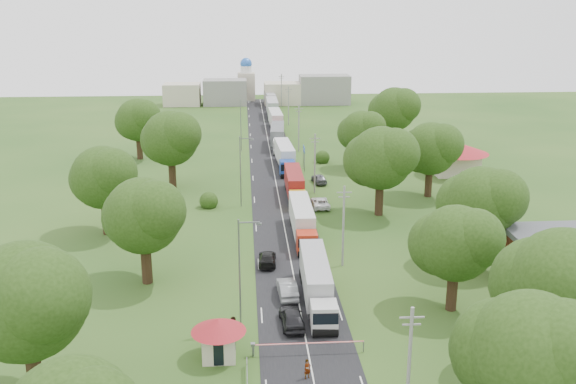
{
  "coord_description": "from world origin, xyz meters",
  "views": [
    {
      "loc": [
        -4.85,
        -70.97,
        27.34
      ],
      "look_at": [
        0.85,
        11.53,
        3.0
      ],
      "focal_mm": 40.0,
      "sensor_mm": 36.0,
      "label": 1
    }
  ],
  "objects": [
    {
      "name": "tree_6",
      "position": [
        14.99,
        35.14,
        6.6
      ],
      "size": [
        8.0,
        8.0,
        10.1
      ],
      "color": "#382616",
      "rests_on": "ground"
    },
    {
      "name": "truck_7",
      "position": [
        2.34,
        104.89,
        2.01
      ],
      "size": [
        3.01,
        13.72,
        3.79
      ],
      "color": "#A9A9A9",
      "rests_on": "ground"
    },
    {
      "name": "car_verge_far",
      "position": [
        6.79,
        26.24,
        0.75
      ],
      "size": [
        2.36,
        4.59,
        1.5
      ],
      "primitive_type": "imported",
      "rotation": [
        0.0,
        0.0,
        3.28
      ],
      "color": "#4D4F54",
      "rests_on": "ground"
    },
    {
      "name": "road",
      "position": [
        0.0,
        20.0,
        0.0
      ],
      "size": [
        8.0,
        200.0,
        0.04
      ],
      "primitive_type": "cube",
      "color": "black",
      "rests_on": "ground"
    },
    {
      "name": "lamp_0",
      "position": [
        -5.35,
        -20.0,
        5.55
      ],
      "size": [
        2.03,
        0.22,
        10.0
      ],
      "color": "slate",
      "rests_on": "ground"
    },
    {
      "name": "truck_5",
      "position": [
        2.25,
        71.41,
        2.16
      ],
      "size": [
        2.84,
        14.7,
        4.07
      ],
      "color": "#AE1A30",
      "rests_on": "ground"
    },
    {
      "name": "ground",
      "position": [
        0.0,
        0.0,
        0.0
      ],
      "size": [
        260.0,
        260.0,
        0.0
      ],
      "primitive_type": "plane",
      "color": "#234818",
      "rests_on": "ground"
    },
    {
      "name": "truck_0",
      "position": [
        1.69,
        -15.41,
        2.04
      ],
      "size": [
        2.7,
        13.93,
        3.85
      ],
      "color": "silver",
      "rests_on": "ground"
    },
    {
      "name": "boom_barrier",
      "position": [
        -1.36,
        -25.0,
        0.89
      ],
      "size": [
        9.22,
        0.35,
        1.18
      ],
      "color": "slate",
      "rests_on": "ground"
    },
    {
      "name": "pole_0",
      "position": [
        5.5,
        -35.0,
        4.68
      ],
      "size": [
        1.6,
        0.24,
        9.0
      ],
      "color": "gray",
      "rests_on": "ground"
    },
    {
      "name": "pole_4",
      "position": [
        5.5,
        77.0,
        4.68
      ],
      "size": [
        1.6,
        0.24,
        9.0
      ],
      "color": "gray",
      "rests_on": "ground"
    },
    {
      "name": "truck_2",
      "position": [
        2.31,
        18.77,
        1.98
      ],
      "size": [
        2.41,
        13.47,
        3.73
      ],
      "color": "gold",
      "rests_on": "ground"
    },
    {
      "name": "pedestrian_near",
      "position": [
        -0.44,
        -28.5,
        0.79
      ],
      "size": [
        0.68,
        0.59,
        1.58
      ],
      "primitive_type": "imported",
      "rotation": [
        0.0,
        0.0,
        0.45
      ],
      "color": "gray",
      "rests_on": "ground"
    },
    {
      "name": "pedestrian_booth",
      "position": [
        -6.08,
        -22.0,
        0.98
      ],
      "size": [
        1.2,
        1.18,
        1.95
      ],
      "primitive_type": "imported",
      "rotation": [
        0.0,
        0.0,
        -0.7
      ],
      "color": "gray",
      "rests_on": "ground"
    },
    {
      "name": "tree_0",
      "position": [
        11.99,
        -37.84,
        7.22
      ],
      "size": [
        8.8,
        8.8,
        11.07
      ],
      "color": "#382616",
      "rests_on": "ground"
    },
    {
      "name": "car_lane_mid",
      "position": [
        -1.0,
        -14.16,
        0.8
      ],
      "size": [
        2.0,
        4.95,
        1.6
      ],
      "primitive_type": "imported",
      "rotation": [
        0.0,
        0.0,
        3.21
      ],
      "color": "gray",
      "rests_on": "ground"
    },
    {
      "name": "tree_13",
      "position": [
        -24.01,
        45.16,
        7.22
      ],
      "size": [
        8.8,
        8.8,
        11.07
      ],
      "color": "#382616",
      "rests_on": "ground"
    },
    {
      "name": "tree_12",
      "position": [
        -16.01,
        25.17,
        7.85
      ],
      "size": [
        9.6,
        9.6,
        12.05
      ],
      "color": "#382616",
      "rests_on": "ground"
    },
    {
      "name": "tree_4",
      "position": [
        12.99,
        10.17,
        7.85
      ],
      "size": [
        9.6,
        9.6,
        12.05
      ],
      "color": "#382616",
      "rests_on": "ground"
    },
    {
      "name": "truck_4",
      "position": [
        1.7,
        53.08,
        2.18
      ],
      "size": [
        3.34,
        14.88,
        4.11
      ],
      "color": "silver",
      "rests_on": "ground"
    },
    {
      "name": "church",
      "position": [
        -4.0,
        118.0,
        5.39
      ],
      "size": [
        5.0,
        5.0,
        12.3
      ],
      "color": "beige",
      "rests_on": "ground"
    },
    {
      "name": "lamp_2",
      "position": [
        -5.35,
        50.0,
        5.55
      ],
      "size": [
        2.03,
        0.22,
        10.0
      ],
      "color": "slate",
      "rests_on": "ground"
    },
    {
      "name": "tree_1",
      "position": [
        17.99,
        -29.83,
        7.85
      ],
      "size": [
        9.6,
        9.6,
        12.05
      ],
      "color": "#382616",
      "rests_on": "ground"
    },
    {
      "name": "truck_6",
      "position": [
        2.22,
        88.4,
        2.26
      ],
      "size": [
        2.63,
        15.36,
        4.26
      ],
      "color": "#286C2A",
      "rests_on": "ground"
    },
    {
      "name": "lamp_1",
      "position": [
        -5.35,
        15.0,
        5.55
      ],
      "size": [
        2.03,
        0.22,
        10.0
      ],
      "color": "slate",
      "rests_on": "ground"
    },
    {
      "name": "pole_2",
      "position": [
        5.5,
        21.0,
        4.68
      ],
      "size": [
        1.6,
        0.24,
        9.0
      ],
      "color": "gray",
      "rests_on": "ground"
    },
    {
      "name": "tree_7",
      "position": [
        23.99,
        50.17,
        7.85
      ],
      "size": [
        9.6,
        9.6,
        12.05
      ],
      "color": "#382616",
      "rests_on": "ground"
    },
    {
      "name": "tree_9",
      "position": [
        -20.01,
        -29.83,
        7.85
      ],
      "size": [
        9.6,
        9.6,
        12.05
      ],
      "color": "#382616",
      "rests_on": "ground"
    },
    {
      "name": "distant_town",
      "position": [
        0.68,
        110.0,
        3.49
      ],
      "size": [
        52.0,
        8.0,
        8.0
      ],
      "color": "gray",
      "rests_on": "ground"
    },
    {
      "name": "car_lane_front",
      "position": [
        -1.0,
        -20.17,
        0.82
      ],
      "size": [
        2.24,
        4.93,
        1.64
      ],
      "primitive_type": "imported",
      "rotation": [
        0.0,
        0.0,
        3.21
      ],
      "color": "black",
      "rests_on": "ground"
    },
    {
      "name": "truck_1",
      "position": [
        1.95,
        2.42,
        2.04
      ],
      "size": [
        2.42,
        13.88,
        3.85
      ],
      "color": "red",
      "rests_on": "ground"
    },
    {
      "name": "tree_3",
      "position": [
        19.99,
        -7.84,
        7.22
      ],
      "size": [
        8.8,
        8.8,
        11.07
      ],
      "color": "#382616",
      "rests_on": "ground"
    },
    {
      "name": "pole_3",
      "position": [
        5.5,
        49.0,
        4.68
      ],
      "size": [
        1.6,
        0.24,
        9.0
      ],
      "color": "gray",
      "rests_on": "ground"
    },
    {
      "name": "info_sign",
      "position": [
        5.2,
        35.0,
        3.0
      ],
      "size": [
        0.12,
        3.1,
        4.1
      ],
      "color": "slate",
      "rests_on": "ground"
    },
    {
      "name": "tree_10",
      "position": [
        -15.01,
        -9.84,
        7.22
      ],
      "size": [
        8.8,
        8.8,
        11.07
      ],
      "color": "#382616",
      "rests_on": "ground"
    },
    {
      "name": "house_cream",
      "position": [
        30.0,
        30.0,
        3.64
      ],
      "size": [
        10.08,
        10.08,
        5.8
      ],
      "color": "beige",
      "rests_on": "ground"
    },
    {
      "name": "truck_3",
      "position": [
        2.03,
        36.58,
        2.12
      ],
      "size": [
        3.02,
        14.47,
        4.0
      ],
      "color": "#193C97",
      "rests_on": "ground"
    },
    {
      "name": "tree_11",
      "position": [
        -22.01,
        5.16,
        7.22
      ],
      "size": [
        8.8,
        8.8,
        11.07
      ],
      "color": "#382616",
      "rests_on": "ground"
    },
    {
      "name": "pole_5",
      "position": [
        5.5,
        105.0,
        4.68
      ],
      "size": [
        1.6,
        0.24,
        9.0
      ],
      "color": "gray",
      "rests_on": "ground"
    },
    {
      "name": "car_verge_near",
      "position": [
        5.5,
        13.74,
        0.7
      ],
      "size": [
        2.4,
        5.08,
        1.4
      ],
      "primitive_type": "imported",
      "rotation": [
        0.0,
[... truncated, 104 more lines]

